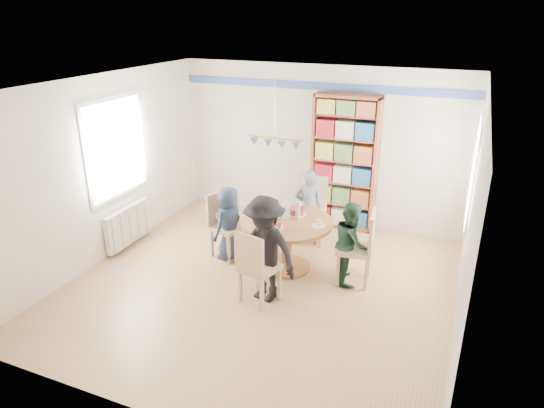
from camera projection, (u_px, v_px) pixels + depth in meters
The scene contains 14 objects.
ground at pixel (261, 285), 6.66m from camera, with size 5.00×5.00×0.00m, color tan.
room_shell at pixel (268, 151), 6.88m from camera, with size 5.00×5.00×5.00m.
radiator at pixel (129, 225), 7.65m from camera, with size 0.12×1.00×0.60m.
dining_table at pixel (287, 233), 6.90m from camera, with size 1.30×1.30×0.75m.
chair_left at pixel (224, 222), 7.30m from camera, with size 0.55×0.55×1.00m.
chair_right at pixel (361, 244), 6.53m from camera, with size 0.52×0.52×1.05m.
chair_far at pixel (311, 206), 7.78m from camera, with size 0.54×0.54×1.05m.
chair_near at pixel (255, 265), 6.06m from camera, with size 0.55×0.55×1.01m.
person_left at pixel (229, 223), 7.19m from camera, with size 0.56×0.36×1.14m, color #1C263E.
person_right at pixel (351, 243), 6.58m from camera, with size 0.56×0.44×1.15m, color #1B3728.
person_far at pixel (308, 207), 7.63m from camera, with size 0.45×0.30×1.24m, color gray.
person_near at pixel (265, 249), 6.10m from camera, with size 0.92×0.53×1.42m, color black.
bookshelf at pixel (344, 164), 8.07m from camera, with size 1.08×0.32×2.27m.
tableware at pixel (286, 216), 6.84m from camera, with size 1.13×1.13×0.30m.
Camera 1 is at (2.36, -5.26, 3.52)m, focal length 32.00 mm.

